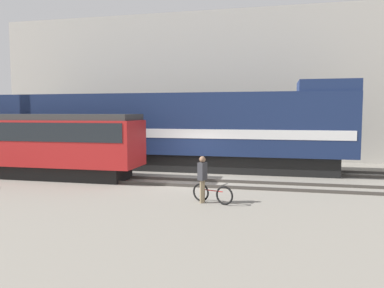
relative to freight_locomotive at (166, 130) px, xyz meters
name	(u,v)px	position (x,y,z in m)	size (l,w,h in m)	color
ground_plane	(189,181)	(2.27, -3.59, -2.33)	(120.00, 120.00, 0.00)	gray
track_near	(186,182)	(2.27, -4.35, -2.26)	(60.00, 1.50, 0.14)	#47423D
track_far	(203,169)	(2.27, 0.00, -2.26)	(60.00, 1.51, 0.14)	#47423D
building_backdrop	(224,88)	(2.27, 8.16, 2.92)	(33.65, 6.00, 10.52)	#B7B2A8
freight_locomotive	(166,130)	(0.00, 0.00, 0.00)	(21.29, 3.04, 5.03)	black
streetcar	(35,141)	(-5.75, -4.35, -0.46)	(11.24, 2.54, 3.27)	black
bicycle	(212,194)	(4.14, -7.82, -1.98)	(1.62, 0.71, 0.76)	black
person	(202,174)	(3.77, -7.83, -1.27)	(0.33, 0.41, 1.74)	#8C7A5B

